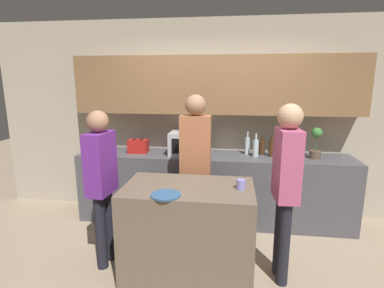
# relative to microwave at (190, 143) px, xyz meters

# --- Properties ---
(ground_plane) EXTENTS (14.00, 14.00, 0.00)m
(ground_plane) POSITION_rel_microwave_xyz_m (0.32, -1.38, -1.07)
(ground_plane) COLOR gray
(back_wall) EXTENTS (6.40, 0.40, 2.70)m
(back_wall) POSITION_rel_microwave_xyz_m (0.32, 0.28, 0.47)
(back_wall) COLOR #B2A893
(back_wall) RESTS_ON ground_plane
(back_counter) EXTENTS (3.60, 0.62, 0.92)m
(back_counter) POSITION_rel_microwave_xyz_m (0.32, 0.01, -0.61)
(back_counter) COLOR #4C4C51
(back_counter) RESTS_ON ground_plane
(kitchen_island) EXTENTS (1.21, 0.72, 0.92)m
(kitchen_island) POSITION_rel_microwave_xyz_m (0.16, -1.23, -0.61)
(kitchen_island) COLOR brown
(kitchen_island) RESTS_ON ground_plane
(microwave) EXTENTS (0.52, 0.39, 0.30)m
(microwave) POSITION_rel_microwave_xyz_m (0.00, 0.00, 0.00)
(microwave) COLOR #B7BABC
(microwave) RESTS_ON back_counter
(toaster) EXTENTS (0.26, 0.16, 0.18)m
(toaster) POSITION_rel_microwave_xyz_m (-0.71, 0.00, -0.06)
(toaster) COLOR #B21E19
(toaster) RESTS_ON back_counter
(potted_plant) EXTENTS (0.14, 0.14, 0.39)m
(potted_plant) POSITION_rel_microwave_xyz_m (1.60, 0.00, 0.05)
(potted_plant) COLOR brown
(potted_plant) RESTS_ON back_counter
(bottle_0) EXTENTS (0.07, 0.07, 0.30)m
(bottle_0) POSITION_rel_microwave_xyz_m (0.76, 0.11, -0.03)
(bottle_0) COLOR silver
(bottle_0) RESTS_ON back_counter
(bottle_1) EXTENTS (0.07, 0.07, 0.30)m
(bottle_1) POSITION_rel_microwave_xyz_m (0.86, -0.00, -0.03)
(bottle_1) COLOR silver
(bottle_1) RESTS_ON back_counter
(bottle_2) EXTENTS (0.08, 0.08, 0.24)m
(bottle_2) POSITION_rel_microwave_xyz_m (0.95, 0.13, -0.06)
(bottle_2) COLOR #472814
(bottle_2) RESTS_ON back_counter
(bottle_3) EXTENTS (0.06, 0.06, 0.28)m
(bottle_3) POSITION_rel_microwave_xyz_m (1.06, 0.03, -0.04)
(bottle_3) COLOR #472814
(bottle_3) RESTS_ON back_counter
(bottle_4) EXTENTS (0.08, 0.08, 0.33)m
(bottle_4) POSITION_rel_microwave_xyz_m (1.18, 0.13, -0.02)
(bottle_4) COLOR #194723
(bottle_4) RESTS_ON back_counter
(bottle_5) EXTENTS (0.06, 0.06, 0.31)m
(bottle_5) POSITION_rel_microwave_xyz_m (1.28, 0.12, -0.03)
(bottle_5) COLOR silver
(bottle_5) RESTS_ON back_counter
(bottle_6) EXTENTS (0.06, 0.06, 0.29)m
(bottle_6) POSITION_rel_microwave_xyz_m (1.39, 0.01, -0.04)
(bottle_6) COLOR maroon
(bottle_6) RESTS_ON back_counter
(plate_on_island) EXTENTS (0.26, 0.26, 0.01)m
(plate_on_island) POSITION_rel_microwave_xyz_m (0.00, -1.48, -0.14)
(plate_on_island) COLOR #2D5684
(plate_on_island) RESTS_ON kitchen_island
(cup_0) EXTENTS (0.08, 0.08, 0.09)m
(cup_0) POSITION_rel_microwave_xyz_m (0.64, -1.24, -0.10)
(cup_0) COLOR #8885D4
(cup_0) RESTS_ON kitchen_island
(person_left) EXTENTS (0.34, 0.23, 1.74)m
(person_left) POSITION_rel_microwave_xyz_m (0.15, -0.61, -0.02)
(person_left) COLOR black
(person_left) RESTS_ON ground_plane
(person_center) EXTENTS (0.22, 0.35, 1.69)m
(person_center) POSITION_rel_microwave_xyz_m (1.05, -1.17, -0.06)
(person_center) COLOR black
(person_center) RESTS_ON ground_plane
(person_right) EXTENTS (0.22, 0.36, 1.61)m
(person_right) POSITION_rel_microwave_xyz_m (-0.72, -1.15, -0.11)
(person_right) COLOR black
(person_right) RESTS_ON ground_plane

